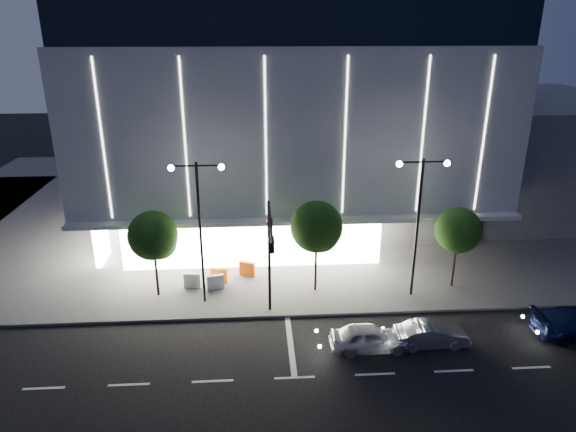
% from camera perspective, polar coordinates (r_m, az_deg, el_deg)
% --- Properties ---
extents(ground, '(160.00, 160.00, 0.00)m').
position_cam_1_polar(ground, '(27.51, -3.83, -15.73)').
color(ground, black).
rests_on(ground, ground).
extents(sidewalk_museum, '(70.00, 40.00, 0.15)m').
position_cam_1_polar(sidewalk_museum, '(49.15, 1.93, 1.38)').
color(sidewalk_museum, '#474747').
rests_on(sidewalk_museum, ground).
extents(museum, '(30.00, 25.80, 18.00)m').
position_cam_1_polar(museum, '(45.09, -0.33, 11.70)').
color(museum, '#4C4C51').
rests_on(museum, ground).
extents(annex_building, '(16.00, 20.00, 10.00)m').
position_cam_1_polar(annex_building, '(54.02, 24.92, 6.67)').
color(annex_building, '#4C4C51').
rests_on(annex_building, ground).
extents(traffic_mast, '(0.33, 5.89, 7.07)m').
position_cam_1_polar(traffic_mast, '(27.89, -2.04, -3.20)').
color(traffic_mast, black).
rests_on(traffic_mast, ground).
extents(street_lamp_west, '(3.16, 0.36, 9.00)m').
position_cam_1_polar(street_lamp_west, '(30.18, -9.84, 0.30)').
color(street_lamp_west, black).
rests_on(street_lamp_west, ground).
extents(street_lamp_east, '(3.16, 0.36, 9.00)m').
position_cam_1_polar(street_lamp_east, '(31.52, 14.36, 0.84)').
color(street_lamp_east, black).
rests_on(street_lamp_east, ground).
extents(tree_left, '(3.02, 3.02, 5.72)m').
position_cam_1_polar(tree_left, '(32.28, -14.71, -2.39)').
color(tree_left, black).
rests_on(tree_left, ground).
extents(tree_mid, '(3.25, 3.25, 6.15)m').
position_cam_1_polar(tree_mid, '(31.76, 3.23, -1.51)').
color(tree_mid, black).
rests_on(tree_mid, ground).
extents(tree_right, '(2.91, 2.91, 5.51)m').
position_cam_1_polar(tree_right, '(34.16, 18.38, -1.76)').
color(tree_right, black).
rests_on(tree_right, ground).
extents(car_lead, '(4.19, 1.71, 1.42)m').
position_cam_1_polar(car_lead, '(28.20, 9.02, -13.19)').
color(car_lead, '#B4B6BD').
rests_on(car_lead, ground).
extents(car_second, '(3.96, 1.41, 1.30)m').
position_cam_1_polar(car_second, '(29.24, 15.64, -12.58)').
color(car_second, '#9B9CA2').
rests_on(car_second, ground).
extents(barrier_a, '(1.13, 0.42, 1.00)m').
position_cam_1_polar(barrier_a, '(34.44, -7.68, -6.56)').
color(barrier_a, orange).
rests_on(barrier_a, sidewalk_museum).
extents(barrier_b, '(1.12, 0.35, 1.00)m').
position_cam_1_polar(barrier_b, '(34.09, -10.59, -7.05)').
color(barrier_b, white).
rests_on(barrier_b, sidewalk_museum).
extents(barrier_c, '(1.10, 0.68, 1.00)m').
position_cam_1_polar(barrier_c, '(35.12, -4.56, -5.87)').
color(barrier_c, '#D95E0C').
rests_on(barrier_c, sidewalk_museum).
extents(barrier_d, '(1.13, 0.50, 1.00)m').
position_cam_1_polar(barrier_d, '(33.62, -8.09, -7.31)').
color(barrier_d, silver).
rests_on(barrier_d, sidewalk_museum).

